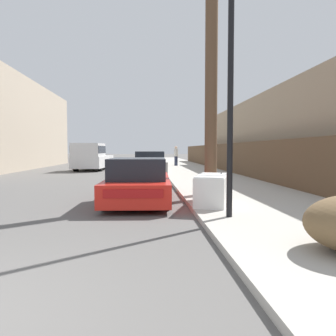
% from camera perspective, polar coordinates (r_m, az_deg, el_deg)
% --- Properties ---
extents(sidewalk_curb, '(4.20, 63.00, 0.12)m').
position_cam_1_polar(sidewalk_curb, '(26.25, 3.12, 0.10)').
color(sidewalk_curb, '#ADA89E').
rests_on(sidewalk_curb, ground).
extents(discarded_fridge, '(1.18, 1.84, 0.76)m').
position_cam_1_polar(discarded_fridge, '(8.32, 7.67, -3.70)').
color(discarded_fridge, white).
rests_on(discarded_fridge, sidewalk_curb).
extents(parked_sports_car_red, '(1.86, 4.34, 1.25)m').
position_cam_1_polar(parked_sports_car_red, '(9.26, -5.13, -2.48)').
color(parked_sports_car_red, red).
rests_on(parked_sports_car_red, ground).
extents(car_parked_mid, '(1.83, 4.20, 1.39)m').
position_cam_1_polar(car_parked_mid, '(18.50, -3.28, 0.61)').
color(car_parked_mid, gray).
rests_on(car_parked_mid, ground).
extents(car_parked_far, '(1.92, 4.28, 1.30)m').
position_cam_1_polar(car_parked_far, '(27.50, -3.31, 1.39)').
color(car_parked_far, silver).
rests_on(car_parked_far, ground).
extents(pickup_truck, '(2.38, 5.55, 1.92)m').
position_cam_1_polar(pickup_truck, '(24.14, -13.16, 1.88)').
color(pickup_truck, silver).
rests_on(pickup_truck, ground).
extents(utility_pole, '(1.80, 0.38, 8.28)m').
position_cam_1_polar(utility_pole, '(10.51, 7.57, 18.90)').
color(utility_pole, brown).
rests_on(utility_pole, sidewalk_curb).
extents(street_lamp, '(0.26, 0.26, 5.04)m').
position_cam_1_polar(street_lamp, '(6.88, 10.85, 16.09)').
color(street_lamp, black).
rests_on(street_lamp, sidewalk_curb).
extents(wooden_fence, '(0.08, 37.22, 1.75)m').
position_cam_1_polar(wooden_fence, '(21.64, 9.87, 1.88)').
color(wooden_fence, brown).
rests_on(wooden_fence, sidewalk_curb).
extents(building_right_house, '(6.00, 23.52, 4.52)m').
position_cam_1_polar(building_right_house, '(21.62, 21.29, 5.05)').
color(building_right_house, gray).
rests_on(building_right_house, ground).
extents(pedestrian, '(0.34, 0.34, 1.67)m').
position_cam_1_polar(pedestrian, '(27.83, 1.41, 2.17)').
color(pedestrian, '#282D42').
rests_on(pedestrian, sidewalk_curb).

